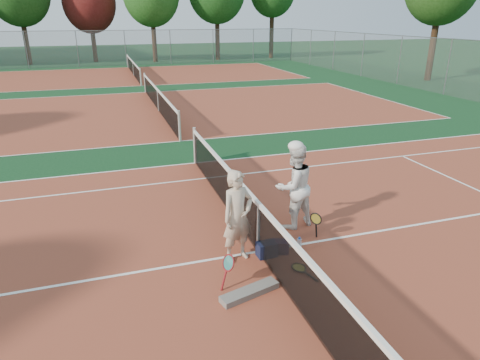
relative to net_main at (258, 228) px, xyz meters
name	(u,v)px	position (x,y,z in m)	size (l,w,h in m)	color
ground	(258,252)	(0.00, 0.00, -0.51)	(130.00, 130.00, 0.00)	#0E3318
court_main	(258,252)	(0.00, 0.00, -0.51)	(23.77, 10.97, 0.01)	brown
court_far_a	(159,111)	(0.00, 13.50, -0.51)	(23.77, 10.97, 0.01)	brown
court_far_b	(134,75)	(0.00, 27.00, -0.51)	(23.77, 10.97, 0.01)	brown
net_main	(258,228)	(0.00, 0.00, 0.00)	(0.10, 10.98, 1.02)	black
net_far_a	(158,100)	(0.00, 13.50, 0.00)	(0.10, 10.98, 1.02)	black
net_far_b	(133,68)	(0.00, 27.00, 0.00)	(0.10, 10.98, 1.02)	black
fence_back	(125,48)	(0.00, 34.00, 0.99)	(32.00, 0.06, 3.00)	slate
player_a	(238,216)	(-0.44, -0.10, 0.34)	(0.62, 0.41, 1.71)	beige
player_b	(294,186)	(1.06, 0.79, 0.39)	(0.87, 0.68, 1.80)	white
racket_red	(228,271)	(-0.84, -0.88, -0.22)	(0.25, 0.27, 0.57)	maroon
racket_black_held	(315,226)	(1.24, 0.10, -0.22)	(0.18, 0.27, 0.59)	black
racket_spare	(299,268)	(0.47, -0.80, -0.48)	(0.60, 0.27, 0.07)	black
sports_bag_navy	(267,249)	(0.10, -0.19, -0.37)	(0.35, 0.24, 0.28)	black
sports_bag_purple	(280,247)	(0.39, -0.15, -0.39)	(0.30, 0.21, 0.25)	black
net_cover_canvas	(250,292)	(-0.59, -1.21, -0.46)	(1.01, 0.23, 0.11)	#605C57
water_bottle	(299,246)	(0.71, -0.28, -0.36)	(0.09, 0.09, 0.30)	silver
tree_back_maroon	(89,3)	(-2.61, 38.43, 4.80)	(4.81, 4.81, 8.10)	#382314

